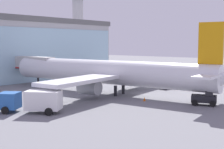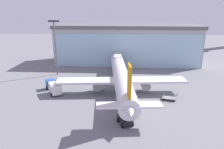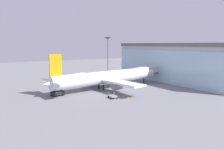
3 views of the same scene
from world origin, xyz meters
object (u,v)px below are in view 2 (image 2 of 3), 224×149
Objects in this scene: airplane at (121,78)px; safety_cone_wingtip at (177,94)px; pushback_tug at (125,119)px; safety_cone_nose at (113,104)px; apron_light_mast at (55,43)px; baggage_cart at (169,98)px; jet_bridge at (118,57)px; catering_truck at (54,87)px.

airplane is 73.38× the size of safety_cone_wingtip.
safety_cone_nose is at bearing -2.20° from pushback_tug.
apron_light_mast is 36.07m from baggage_cart.
jet_bridge reaches higher than catering_truck.
jet_bridge is 35.41m from pushback_tug.
airplane is (1.30, -19.40, -0.73)m from jet_bridge.
safety_cone_nose is (14.50, -6.21, -1.19)m from catering_truck.
apron_light_mast is at bearing 130.86° from safety_cone_nose.
baggage_cart is 3.80m from safety_cone_wingtip.
apron_light_mast is 28.91m from safety_cone_nose.
jet_bridge is 26.14m from safety_cone_wingtip.
jet_bridge reaches higher than safety_cone_wingtip.
safety_cone_nose is at bearing -144.20° from catering_truck.
safety_cone_wingtip is at bearing 61.94° from baggage_cart.
apron_light_mast is 29.25× the size of safety_cone_nose.
apron_light_mast is at bearing 51.96° from airplane.
apron_light_mast is 4.43× the size of pushback_tug.
safety_cone_nose is at bearing 163.41° from airplane.
pushback_tug is at bearing -71.68° from safety_cone_nose.
safety_cone_wingtip is (14.73, 5.97, 0.00)m from safety_cone_nose.
safety_cone_nose is (17.87, -20.66, -9.45)m from apron_light_mast.
apron_light_mast reaches higher than baggage_cart.
airplane is 73.38× the size of safety_cone_nose.
apron_light_mast is 2.18× the size of catering_truck.
airplane is at bearing 171.02° from safety_cone_wingtip.
jet_bridge reaches higher than safety_cone_nose.
safety_cone_nose is (-12.25, -3.11, -0.23)m from baggage_cart.
safety_cone_nose is 1.00× the size of safety_cone_wingtip.
baggage_cart is 5.61× the size of safety_cone_nose.
apron_light_mast is at bearing -17.85° from catering_truck.
safety_cone_wingtip is at bearing 22.08° from safety_cone_nose.
jet_bridge is at bearing -1.32° from airplane.
catering_truck reaches higher than safety_cone_wingtip.
catering_truck is at bearing 30.19° from pushback_tug.
apron_light_mast is 24.07m from airplane.
airplane is at bearing 167.87° from baggage_cart.
pushback_tug is 6.60× the size of safety_cone_wingtip.
catering_truck is (-16.13, -1.83, -1.97)m from airplane.
jet_bridge is 0.34× the size of airplane.
pushback_tug is (20.44, -28.41, -8.76)m from apron_light_mast.
airplane is 16.35m from catering_truck.
pushback_tug is 8.19m from safety_cone_nose.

